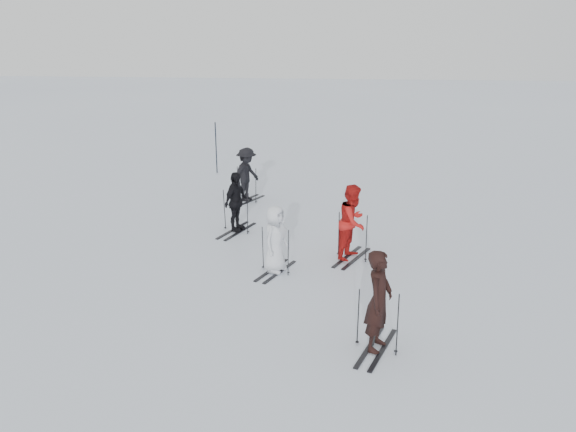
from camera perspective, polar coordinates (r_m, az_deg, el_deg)
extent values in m
plane|color=silver|center=(13.84, -0.48, -5.22)|extent=(120.00, 120.00, 0.00)
imported|color=black|center=(10.17, 9.19, -8.63)|extent=(0.65, 0.80, 1.89)
imported|color=#B11614|center=(14.14, 6.61, -0.69)|extent=(1.03, 1.14, 1.91)
imported|color=silver|center=(13.30, -1.30, -2.44)|extent=(0.78, 0.93, 1.63)
imported|color=black|center=(16.09, -5.34, 1.35)|extent=(0.74, 1.10, 1.73)
imported|color=black|center=(19.06, -4.23, 4.16)|extent=(1.11, 1.35, 1.81)
cylinder|color=black|center=(23.11, -7.32, 6.87)|extent=(0.06, 0.06, 2.08)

